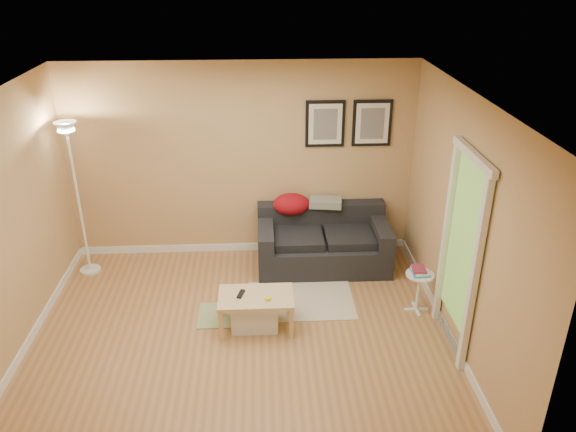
# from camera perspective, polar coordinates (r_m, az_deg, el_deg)

# --- Properties ---
(floor) EXTENTS (4.50, 4.50, 0.00)m
(floor) POSITION_cam_1_polar(r_m,az_deg,el_deg) (6.21, -4.78, -12.32)
(floor) COLOR #AD794A
(floor) RESTS_ON ground
(ceiling) EXTENTS (4.50, 4.50, 0.00)m
(ceiling) POSITION_cam_1_polar(r_m,az_deg,el_deg) (5.06, -5.85, 11.70)
(ceiling) COLOR white
(ceiling) RESTS_ON wall_back
(wall_back) EXTENTS (4.50, 0.00, 4.50)m
(wall_back) POSITION_cam_1_polar(r_m,az_deg,el_deg) (7.35, -4.77, 5.50)
(wall_back) COLOR tan
(wall_back) RESTS_ON ground
(wall_front) EXTENTS (4.50, 0.00, 4.50)m
(wall_front) POSITION_cam_1_polar(r_m,az_deg,el_deg) (3.84, -6.23, -15.15)
(wall_front) COLOR tan
(wall_front) RESTS_ON ground
(wall_left) EXTENTS (0.00, 4.00, 4.00)m
(wall_left) POSITION_cam_1_polar(r_m,az_deg,el_deg) (6.05, -27.08, -1.88)
(wall_left) COLOR tan
(wall_left) RESTS_ON ground
(wall_right) EXTENTS (0.00, 4.00, 4.00)m
(wall_right) POSITION_cam_1_polar(r_m,az_deg,el_deg) (5.86, 17.30, -0.97)
(wall_right) COLOR tan
(wall_right) RESTS_ON ground
(baseboard_back) EXTENTS (4.50, 0.02, 0.10)m
(baseboard_back) POSITION_cam_1_polar(r_m,az_deg,el_deg) (7.85, -4.45, -3.14)
(baseboard_back) COLOR white
(baseboard_back) RESTS_ON ground
(baseboard_left) EXTENTS (0.02, 4.00, 0.10)m
(baseboard_left) POSITION_cam_1_polar(r_m,az_deg,el_deg) (6.66, -24.86, -11.51)
(baseboard_left) COLOR white
(baseboard_left) RESTS_ON ground
(baseboard_right) EXTENTS (0.02, 4.00, 0.10)m
(baseboard_right) POSITION_cam_1_polar(r_m,az_deg,el_deg) (6.48, 15.78, -10.93)
(baseboard_right) COLOR white
(baseboard_right) RESTS_ON ground
(sofa) EXTENTS (1.70, 0.90, 0.75)m
(sofa) POSITION_cam_1_polar(r_m,az_deg,el_deg) (7.33, 3.61, -2.41)
(sofa) COLOR black
(sofa) RESTS_ON ground
(red_throw) EXTENTS (0.48, 0.36, 0.28)m
(red_throw) POSITION_cam_1_polar(r_m,az_deg,el_deg) (7.37, 0.34, 1.20)
(red_throw) COLOR maroon
(red_throw) RESTS_ON sofa
(plaid_throw) EXTENTS (0.45, 0.32, 0.10)m
(plaid_throw) POSITION_cam_1_polar(r_m,az_deg,el_deg) (7.42, 3.82, 1.40)
(plaid_throw) COLOR tan
(plaid_throw) RESTS_ON sofa
(framed_print_left) EXTENTS (0.50, 0.04, 0.60)m
(framed_print_left) POSITION_cam_1_polar(r_m,az_deg,el_deg) (7.22, 3.79, 9.33)
(framed_print_left) COLOR black
(framed_print_left) RESTS_ON wall_back
(framed_print_right) EXTENTS (0.50, 0.04, 0.60)m
(framed_print_right) POSITION_cam_1_polar(r_m,az_deg,el_deg) (7.31, 8.53, 9.31)
(framed_print_right) COLOR black
(framed_print_right) RESTS_ON wall_back
(area_rug) EXTENTS (1.25, 0.85, 0.01)m
(area_rug) POSITION_cam_1_polar(r_m,az_deg,el_deg) (6.78, 1.30, -8.55)
(area_rug) COLOR beige
(area_rug) RESTS_ON ground
(green_runner) EXTENTS (0.70, 0.50, 0.01)m
(green_runner) POSITION_cam_1_polar(r_m,az_deg,el_deg) (6.56, -6.01, -9.95)
(green_runner) COLOR #668C4C
(green_runner) RESTS_ON ground
(coffee_table) EXTENTS (0.91, 0.69, 0.41)m
(coffee_table) POSITION_cam_1_polar(r_m,az_deg,el_deg) (6.25, -3.24, -9.64)
(coffee_table) COLOR #DBB785
(coffee_table) RESTS_ON ground
(remote_control) EXTENTS (0.09, 0.17, 0.02)m
(remote_control) POSITION_cam_1_polar(r_m,az_deg,el_deg) (6.16, -4.81, -7.89)
(remote_control) COLOR black
(remote_control) RESTS_ON coffee_table
(tape_roll) EXTENTS (0.07, 0.07, 0.03)m
(tape_roll) POSITION_cam_1_polar(r_m,az_deg,el_deg) (6.06, -2.08, -8.38)
(tape_roll) COLOR yellow
(tape_roll) RESTS_ON coffee_table
(storage_bin) EXTENTS (0.53, 0.38, 0.32)m
(storage_bin) POSITION_cam_1_polar(r_m,az_deg,el_deg) (6.29, -3.41, -9.84)
(storage_bin) COLOR white
(storage_bin) RESTS_ON ground
(side_table) EXTENTS (0.32, 0.32, 0.49)m
(side_table) POSITION_cam_1_polar(r_m,az_deg,el_deg) (6.65, 13.06, -7.55)
(side_table) COLOR white
(side_table) RESTS_ON ground
(book_stack) EXTENTS (0.18, 0.23, 0.07)m
(book_stack) POSITION_cam_1_polar(r_m,az_deg,el_deg) (6.52, 13.19, -5.42)
(book_stack) COLOR teal
(book_stack) RESTS_ON side_table
(floor_lamp) EXTENTS (0.26, 0.26, 2.01)m
(floor_lamp) POSITION_cam_1_polar(r_m,az_deg,el_deg) (7.39, -20.45, 1.10)
(floor_lamp) COLOR white
(floor_lamp) RESTS_ON ground
(doorway) EXTENTS (0.12, 1.01, 2.13)m
(doorway) POSITION_cam_1_polar(r_m,az_deg,el_deg) (5.84, 16.96, -4.05)
(doorway) COLOR white
(doorway) RESTS_ON ground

